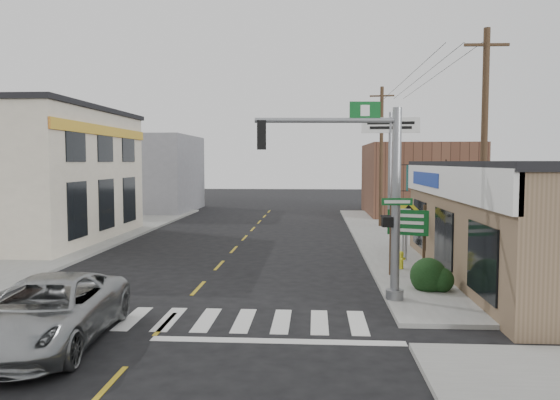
# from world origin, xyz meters

# --- Properties ---
(ground) EXTENTS (140.00, 140.00, 0.00)m
(ground) POSITION_xyz_m (0.00, 0.00, 0.00)
(ground) COLOR black
(ground) RESTS_ON ground
(sidewalk_right) EXTENTS (6.00, 38.00, 0.13)m
(sidewalk_right) POSITION_xyz_m (9.00, 13.00, 0.07)
(sidewalk_right) COLOR gray
(sidewalk_right) RESTS_ON ground
(sidewalk_left) EXTENTS (6.00, 38.00, 0.13)m
(sidewalk_left) POSITION_xyz_m (-9.00, 13.00, 0.07)
(sidewalk_left) COLOR gray
(sidewalk_left) RESTS_ON ground
(center_line) EXTENTS (0.12, 56.00, 0.01)m
(center_line) POSITION_xyz_m (0.00, 8.00, 0.01)
(center_line) COLOR gold
(center_line) RESTS_ON ground
(crosswalk) EXTENTS (11.00, 2.20, 0.01)m
(crosswalk) POSITION_xyz_m (0.00, 0.40, 0.01)
(crosswalk) COLOR silver
(crosswalk) RESTS_ON ground
(bldg_distant_right) EXTENTS (8.00, 10.00, 5.60)m
(bldg_distant_right) POSITION_xyz_m (12.00, 30.00, 2.80)
(bldg_distant_right) COLOR brown
(bldg_distant_right) RESTS_ON ground
(bldg_distant_left) EXTENTS (9.00, 10.00, 6.40)m
(bldg_distant_left) POSITION_xyz_m (-11.00, 32.00, 3.20)
(bldg_distant_left) COLOR gray
(bldg_distant_left) RESTS_ON ground
(suv) EXTENTS (2.87, 5.65, 1.53)m
(suv) POSITION_xyz_m (-2.27, -1.76, 0.76)
(suv) COLOR #989B9D
(suv) RESTS_ON ground
(traffic_signal_pole) EXTENTS (4.59, 0.37, 5.82)m
(traffic_signal_pole) POSITION_xyz_m (5.56, 2.46, 3.60)
(traffic_signal_pole) COLOR gray
(traffic_signal_pole) RESTS_ON sidewalk_right
(guide_sign) EXTENTS (1.45, 0.13, 2.54)m
(guide_sign) POSITION_xyz_m (7.19, 5.93, 1.79)
(guide_sign) COLOR #4C3623
(guide_sign) RESTS_ON sidewalk_right
(fire_hydrant) EXTENTS (0.22, 0.22, 0.69)m
(fire_hydrant) POSITION_xyz_m (7.15, 7.10, 0.50)
(fire_hydrant) COLOR yellow
(fire_hydrant) RESTS_ON sidewalk_right
(ped_crossing_sign) EXTENTS (0.99, 0.07, 2.56)m
(ped_crossing_sign) POSITION_xyz_m (7.66, 8.90, 1.90)
(ped_crossing_sign) COLOR gray
(ped_crossing_sign) RESTS_ON sidewalk_right
(lamp_post) EXTENTS (0.64, 0.50, 4.92)m
(lamp_post) POSITION_xyz_m (7.94, 13.32, 2.99)
(lamp_post) COLOR black
(lamp_post) RESTS_ON sidewalk_right
(dance_center_sign) EXTENTS (3.22, 0.20, 6.85)m
(dance_center_sign) POSITION_xyz_m (8.09, 17.43, 5.28)
(dance_center_sign) COLOR gray
(dance_center_sign) RESTS_ON sidewalk_right
(bare_tree) EXTENTS (2.42, 2.42, 4.84)m
(bare_tree) POSITION_xyz_m (9.36, 6.46, 3.93)
(bare_tree) COLOR black
(bare_tree) RESTS_ON sidewalk_right
(shrub_front) EXTENTS (1.16, 1.16, 0.87)m
(shrub_front) POSITION_xyz_m (7.50, 3.77, 0.57)
(shrub_front) COLOR #163818
(shrub_front) RESTS_ON sidewalk_right
(shrub_back) EXTENTS (1.12, 1.12, 0.84)m
(shrub_back) POSITION_xyz_m (10.83, 5.99, 0.55)
(shrub_back) COLOR black
(shrub_back) RESTS_ON sidewalk_right
(utility_pole_near) EXTENTS (1.47, 0.22, 8.48)m
(utility_pole_near) POSITION_xyz_m (9.50, 4.98, 4.48)
(utility_pole_near) COLOR #4F3629
(utility_pole_near) RESTS_ON sidewalk_right
(utility_pole_far) EXTENTS (1.52, 0.23, 8.76)m
(utility_pole_far) POSITION_xyz_m (8.03, 21.09, 4.62)
(utility_pole_far) COLOR #3B301A
(utility_pole_far) RESTS_ON sidewalk_right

